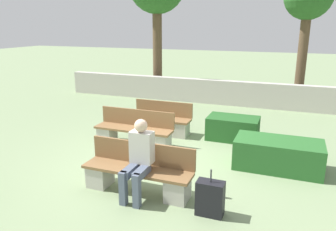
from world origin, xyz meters
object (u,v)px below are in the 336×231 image
at_px(bench_front, 138,174).
at_px(tree_center_left, 308,0).
at_px(bench_left_side, 134,132).
at_px(person_seated_man, 139,156).
at_px(bench_right_side, 161,122).
at_px(suitcase, 210,198).

bearing_deg(bench_front, tree_center_left, 72.55).
bearing_deg(bench_left_side, person_seated_man, -52.27).
xyz_separation_m(bench_right_side, person_seated_man, (0.91, -3.18, 0.42)).
bearing_deg(person_seated_man, bench_left_side, 118.79).
relative_size(bench_right_side, person_seated_man, 1.21).
height_order(bench_right_side, suitcase, bench_right_side).
bearing_deg(tree_center_left, person_seated_man, -106.58).
relative_size(bench_left_side, person_seated_man, 1.44).
bearing_deg(bench_left_side, bench_front, -52.65).
distance_m(bench_right_side, tree_center_left, 6.97).
height_order(person_seated_man, suitcase, person_seated_man).
distance_m(person_seated_man, tree_center_left, 9.13).
bearing_deg(suitcase, bench_right_side, 123.05).
distance_m(bench_left_side, tree_center_left, 7.88).
bearing_deg(suitcase, person_seated_man, 173.95).
distance_m(person_seated_man, suitcase, 1.33).
height_order(bench_left_side, bench_right_side, same).
xyz_separation_m(bench_left_side, tree_center_left, (3.65, 6.17, 3.27)).
bearing_deg(bench_right_side, bench_left_side, -98.36).
height_order(bench_left_side, tree_center_left, tree_center_left).
relative_size(bench_left_side, tree_center_left, 0.41).
bearing_deg(suitcase, bench_front, 168.56).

